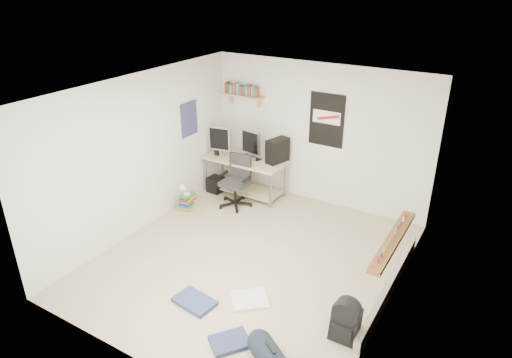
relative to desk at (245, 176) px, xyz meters
The scene contains 26 objects.
floor 2.19m from the desk, 55.69° to the right, with size 4.00×4.50×0.01m, color gray.
ceiling 3.04m from the desk, 55.69° to the right, with size 4.00×4.50×0.01m, color white.
back_wall 1.58m from the desk, 21.18° to the left, with size 4.00×0.01×2.50m, color silver.
left_wall 2.14m from the desk, 113.84° to the right, with size 0.01×4.50×2.50m, color silver.
right_wall 3.79m from the desk, 28.97° to the right, with size 0.01×4.50×2.50m, color silver.
desk is the anchor object (origin of this frame).
monitor_left 0.72m from the desk, 164.97° to the right, with size 0.41×0.10×0.45m, color #9A9B9F.
monitor_right 0.56m from the desk, ahead, with size 0.40×0.10×0.44m, color #A7A6AB.
pc_tower 0.82m from the desk, 17.44° to the left, with size 0.20×0.43×0.45m, color black.
keyboard 0.37m from the desk, 57.86° to the left, with size 0.42×0.15×0.02m, color black.
speaker_left 0.69m from the desk, 169.13° to the right, with size 0.09×0.09×0.18m, color black.
speaker_right 0.52m from the desk, 47.59° to the right, with size 0.08×0.08×0.17m, color black.
office_chair 0.52m from the desk, 77.93° to the right, with size 0.61×0.61×0.94m, color #252427.
wall_shelf 1.48m from the desk, 123.17° to the left, with size 0.80×0.22×0.24m, color tan.
poster_back_wall 1.86m from the desk, 18.09° to the left, with size 0.62×0.03×0.92m, color black.
poster_left_wall 1.49m from the desk, 142.78° to the right, with size 0.02×0.42×0.60m, color navy.
window 3.66m from the desk, 25.10° to the right, with size 0.10×1.50×1.26m, color brown.
baseboard_heater 3.51m from the desk, 25.06° to the right, with size 0.08×2.50×0.18m, color #B7B2A8.
backpack 3.92m from the desk, 40.74° to the right, with size 0.32×0.25×0.42m, color black.
duffel_bag 4.19m from the desk, 54.08° to the right, with size 0.28×0.28×0.54m, color black.
tshirt 3.10m from the desk, 56.66° to the right, with size 0.46×0.39×0.04m, color silver.
jeans_a 3.20m from the desk, 69.39° to the right, with size 0.53×0.33×0.06m, color navy.
jeans_b 3.83m from the desk, 60.35° to the right, with size 0.43×0.32×0.05m, color navy.
book_stack 1.21m from the desk, 116.70° to the right, with size 0.42×0.35×0.29m, color brown.
desk_lamp 1.20m from the desk, 115.42° to the right, with size 0.12×0.19×0.19m, color silver.
subwoofer 0.61m from the desk, 158.98° to the right, with size 0.27×0.27×0.30m, color black.
Camera 1 is at (2.95, -4.74, 3.87)m, focal length 32.00 mm.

